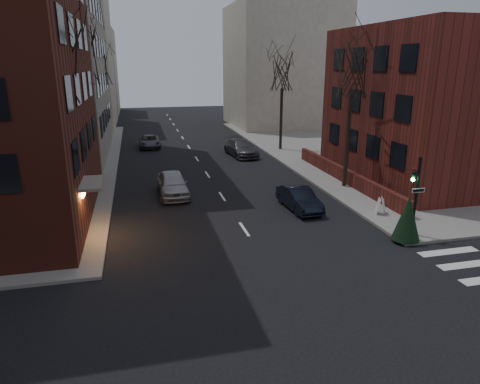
% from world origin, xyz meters
% --- Properties ---
extents(sidewalk_far_right, '(44.00, 44.00, 0.15)m').
position_xyz_m(sidewalk_far_right, '(29.00, 30.00, 0.07)').
color(sidewalk_far_right, gray).
rests_on(sidewalk_far_right, ground).
extents(building_right_brick, '(12.00, 14.00, 11.00)m').
position_xyz_m(building_right_brick, '(16.50, 19.00, 5.50)').
color(building_right_brick, maroon).
rests_on(building_right_brick, ground).
extents(low_wall_right, '(0.35, 16.00, 1.00)m').
position_xyz_m(low_wall_right, '(9.30, 19.00, 0.65)').
color(low_wall_right, maroon).
rests_on(low_wall_right, sidewalk_far_right).
extents(building_distant_la, '(14.00, 16.00, 18.00)m').
position_xyz_m(building_distant_la, '(-15.00, 55.00, 9.00)').
color(building_distant_la, beige).
rests_on(building_distant_la, ground).
extents(building_distant_ra, '(14.00, 14.00, 16.00)m').
position_xyz_m(building_distant_ra, '(15.00, 50.00, 8.00)').
color(building_distant_ra, beige).
rests_on(building_distant_ra, ground).
extents(building_distant_lb, '(10.00, 12.00, 14.00)m').
position_xyz_m(building_distant_lb, '(-13.00, 72.00, 7.00)').
color(building_distant_lb, beige).
rests_on(building_distant_lb, ground).
extents(traffic_signal, '(0.76, 0.44, 4.00)m').
position_xyz_m(traffic_signal, '(7.94, 8.99, 1.91)').
color(traffic_signal, black).
rests_on(traffic_signal, sidewalk_far_right).
extents(tree_left_a, '(4.18, 4.18, 10.26)m').
position_xyz_m(tree_left_a, '(-8.80, 14.00, 8.47)').
color(tree_left_a, '#2D231C').
rests_on(tree_left_a, sidewalk_far_left).
extents(tree_left_b, '(4.40, 4.40, 10.80)m').
position_xyz_m(tree_left_b, '(-8.80, 26.00, 8.91)').
color(tree_left_b, '#2D231C').
rests_on(tree_left_b, sidewalk_far_left).
extents(tree_left_c, '(3.96, 3.96, 9.72)m').
position_xyz_m(tree_left_c, '(-8.80, 40.00, 8.03)').
color(tree_left_c, '#2D231C').
rests_on(tree_left_c, sidewalk_far_left).
extents(tree_right_a, '(3.96, 3.96, 9.72)m').
position_xyz_m(tree_right_a, '(8.80, 18.00, 8.03)').
color(tree_right_a, '#2D231C').
rests_on(tree_right_a, sidewalk_far_right).
extents(tree_right_b, '(3.74, 3.74, 9.18)m').
position_xyz_m(tree_right_b, '(8.80, 32.00, 7.59)').
color(tree_right_b, '#2D231C').
rests_on(tree_right_b, sidewalk_far_right).
extents(streetlamp_near, '(0.36, 0.36, 6.28)m').
position_xyz_m(streetlamp_near, '(-8.20, 22.00, 4.24)').
color(streetlamp_near, black).
rests_on(streetlamp_near, sidewalk_far_left).
extents(streetlamp_far, '(0.36, 0.36, 6.28)m').
position_xyz_m(streetlamp_far, '(-8.20, 42.00, 4.24)').
color(streetlamp_far, black).
rests_on(streetlamp_far, sidewalk_far_left).
extents(parked_sedan, '(1.69, 4.19, 1.35)m').
position_xyz_m(parked_sedan, '(4.00, 14.38, 0.68)').
color(parked_sedan, black).
rests_on(parked_sedan, ground).
extents(car_lane_silver, '(1.98, 4.75, 1.61)m').
position_xyz_m(car_lane_silver, '(-3.14, 18.98, 0.80)').
color(car_lane_silver, '#A09FA4').
rests_on(car_lane_silver, ground).
extents(car_lane_gray, '(2.69, 5.49, 1.54)m').
position_xyz_m(car_lane_gray, '(4.29, 30.33, 0.77)').
color(car_lane_gray, '#444349').
rests_on(car_lane_gray, ground).
extents(car_lane_far, '(2.10, 4.54, 1.26)m').
position_xyz_m(car_lane_far, '(-4.01, 36.69, 0.63)').
color(car_lane_far, '#46454B').
rests_on(car_lane_far, ground).
extents(sandwich_board, '(0.58, 0.68, 0.93)m').
position_xyz_m(sandwich_board, '(8.14, 12.20, 0.62)').
color(sandwich_board, silver).
rests_on(sandwich_board, sidewalk_far_right).
extents(evergreen_shrub, '(1.78, 1.78, 2.23)m').
position_xyz_m(evergreen_shrub, '(7.30, 8.50, 1.27)').
color(evergreen_shrub, black).
rests_on(evergreen_shrub, sidewalk_far_right).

